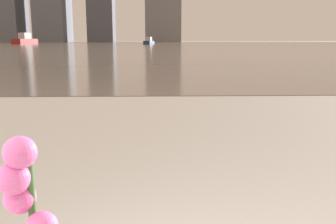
{
  "coord_description": "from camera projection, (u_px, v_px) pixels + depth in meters",
  "views": [
    {
      "loc": [
        -0.21,
        0.24,
        1.04
      ],
      "look_at": [
        -0.13,
        2.77,
        0.54
      ],
      "focal_mm": 40.0,
      "sensor_mm": 36.0,
      "label": 1
    }
  ],
  "objects": [
    {
      "name": "harbor_water",
      "position": [
        157.0,
        45.0,
        60.78
      ],
      "size": [
        180.0,
        110.0,
        0.01
      ],
      "color": "gray",
      "rests_on": "ground_plane"
    },
    {
      "name": "harbor_boat_0",
      "position": [
        25.0,
        40.0,
        70.91
      ],
      "size": [
        3.42,
        5.96,
        2.12
      ],
      "color": "maroon",
      "rests_on": "harbor_water"
    },
    {
      "name": "harbor_boat_1",
      "position": [
        149.0,
        42.0,
        69.23
      ],
      "size": [
        2.02,
        3.71,
        1.32
      ],
      "color": "navy",
      "rests_on": "harbor_water"
    }
  ]
}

